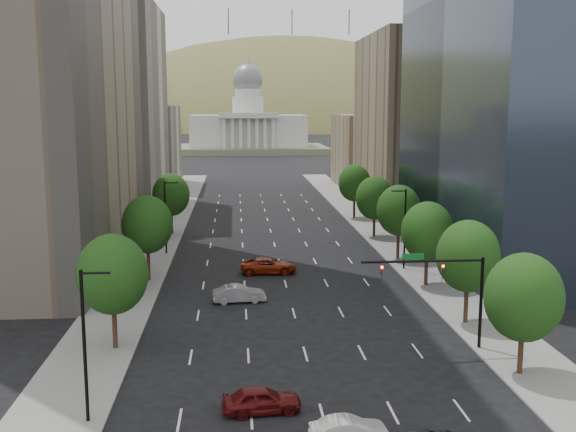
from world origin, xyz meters
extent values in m
cube|color=slate|center=(-15.50, 60.00, 0.07)|extent=(6.00, 200.00, 0.15)
cube|color=slate|center=(15.50, 60.00, 0.07)|extent=(6.00, 200.00, 0.15)
cube|color=beige|center=(-25.00, 103.00, 17.50)|extent=(14.00, 30.00, 35.00)
cube|color=beige|center=(-25.00, 136.00, 9.00)|extent=(14.00, 26.00, 18.00)
cube|color=#8C7759|center=(25.00, 100.00, 15.00)|extent=(14.00, 30.00, 30.00)
cube|color=#8C7759|center=(25.00, 133.00, 8.00)|extent=(14.00, 26.00, 16.00)
cylinder|color=#382316|center=(14.00, 25.00, 1.88)|extent=(0.36, 0.36, 3.75)
ellipsoid|color=#0F380F|center=(14.00, 25.00, 5.40)|extent=(5.20, 5.20, 5.98)
cylinder|color=#382316|center=(14.00, 36.00, 2.00)|extent=(0.36, 0.36, 4.00)
ellipsoid|color=#0F380F|center=(14.00, 36.00, 5.76)|extent=(5.20, 5.20, 5.98)
cylinder|color=#382316|center=(14.00, 48.00, 1.95)|extent=(0.36, 0.36, 3.90)
ellipsoid|color=#0F380F|center=(14.00, 48.00, 5.62)|extent=(5.20, 5.20, 5.98)
cylinder|color=#382316|center=(14.00, 60.00, 2.05)|extent=(0.36, 0.36, 4.10)
ellipsoid|color=#0F380F|center=(14.00, 60.00, 5.90)|extent=(5.20, 5.20, 5.98)
cylinder|color=#382316|center=(14.00, 74.00, 1.90)|extent=(0.36, 0.36, 3.80)
ellipsoid|color=#0F380F|center=(14.00, 74.00, 5.47)|extent=(5.20, 5.20, 5.98)
cylinder|color=#382316|center=(14.00, 90.00, 2.00)|extent=(0.36, 0.36, 4.00)
ellipsoid|color=#0F380F|center=(14.00, 90.00, 5.76)|extent=(5.20, 5.20, 5.98)
cylinder|color=#382316|center=(-14.00, 32.00, 2.00)|extent=(0.36, 0.36, 4.00)
ellipsoid|color=#0F380F|center=(-14.00, 32.00, 5.76)|extent=(5.20, 5.20, 5.98)
cylinder|color=#382316|center=(-14.00, 52.00, 2.08)|extent=(0.36, 0.36, 4.15)
ellipsoid|color=#0F380F|center=(-14.00, 52.00, 5.98)|extent=(5.20, 5.20, 5.98)
cylinder|color=#382316|center=(-14.00, 78.00, 1.98)|extent=(0.36, 0.36, 3.95)
ellipsoid|color=#0F380F|center=(-14.00, 78.00, 5.69)|extent=(5.20, 5.20, 5.98)
cylinder|color=black|center=(13.50, 55.00, 4.50)|extent=(0.20, 0.20, 9.00)
cylinder|color=black|center=(12.70, 55.00, 8.80)|extent=(1.60, 0.14, 0.14)
cylinder|color=black|center=(-13.50, 20.00, 4.50)|extent=(0.20, 0.20, 9.00)
cylinder|color=black|center=(-12.70, 20.00, 8.80)|extent=(1.60, 0.14, 0.14)
cylinder|color=black|center=(-13.50, 65.00, 4.50)|extent=(0.20, 0.20, 9.00)
cylinder|color=black|center=(-12.70, 65.00, 8.80)|extent=(1.60, 0.14, 0.14)
cylinder|color=black|center=(13.00, 30.00, 3.50)|extent=(0.24, 0.24, 7.00)
cylinder|color=black|center=(8.50, 30.00, 6.80)|extent=(9.00, 0.18, 0.18)
imported|color=black|center=(10.00, 30.00, 6.25)|extent=(0.18, 0.22, 1.10)
imported|color=black|center=(5.50, 30.00, 6.25)|extent=(0.18, 0.22, 1.10)
sphere|color=#FF0C07|center=(10.00, 29.82, 6.45)|extent=(0.20, 0.20, 0.20)
sphere|color=#FF0C07|center=(5.50, 29.82, 6.45)|extent=(0.20, 0.20, 0.20)
cube|color=#0C591E|center=(7.80, 30.00, 7.15)|extent=(1.60, 0.06, 0.45)
cube|color=#596647|center=(0.00, 250.00, 1.25)|extent=(60.00, 40.00, 2.50)
cube|color=silver|center=(0.00, 250.00, 8.50)|extent=(44.00, 26.00, 12.00)
cube|color=silver|center=(0.00, 236.00, 14.50)|extent=(22.00, 4.00, 2.00)
cylinder|color=silver|center=(0.00, 250.00, 18.00)|extent=(12.00, 12.00, 7.00)
cylinder|color=silver|center=(0.00, 250.00, 23.00)|extent=(9.60, 9.60, 3.00)
sphere|color=slate|center=(0.00, 250.00, 28.10)|extent=(11.60, 11.60, 11.60)
cylinder|color=silver|center=(0.00, 250.00, 33.95)|extent=(1.80, 1.80, 2.50)
ellipsoid|color=olive|center=(-140.00, 560.00, -33.25)|extent=(380.00, 342.00, 190.00)
ellipsoid|color=olive|center=(40.00, 600.00, -42.00)|extent=(440.00, 396.00, 240.00)
ellipsoid|color=olive|center=(210.00, 640.00, -35.00)|extent=(360.00, 324.00, 200.00)
cylinder|color=black|center=(-10.00, 590.00, 90.00)|extent=(0.80, 0.80, 22.00)
cylinder|color=black|center=(45.00, 590.00, 90.00)|extent=(0.80, 0.80, 22.00)
cylinder|color=black|center=(95.00, 590.00, 90.00)|extent=(0.80, 0.80, 22.00)
imported|color=silver|center=(1.00, 16.60, 0.70)|extent=(4.34, 1.81, 1.40)
imported|color=#510D0D|center=(-3.55, 20.61, 0.80)|extent=(4.85, 2.37, 1.59)
imported|color=gray|center=(-4.75, 43.76, 0.80)|extent=(5.01, 2.18, 1.60)
imported|color=maroon|center=(-1.50, 54.55, 0.84)|extent=(6.06, 2.83, 1.68)
camera|label=1|loc=(-4.89, -17.32, 17.91)|focal=42.53mm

